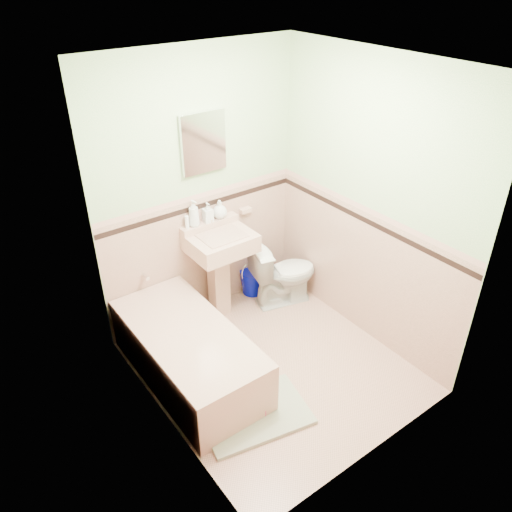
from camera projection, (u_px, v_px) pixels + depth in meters
floor at (273, 366)px, 4.39m from camera, size 2.20×2.20×0.00m
ceiling at (280, 64)px, 3.08m from camera, size 2.20×2.20×0.00m
wall_back at (199, 192)px, 4.49m from camera, size 2.50×0.00×2.50m
wall_front at (392, 316)px, 2.98m from camera, size 2.50×0.00×2.50m
wall_left at (153, 287)px, 3.23m from camera, size 0.00×2.50×2.50m
wall_right at (369, 206)px, 4.24m from camera, size 0.00×2.50×2.50m
wainscot_back at (204, 255)px, 4.82m from camera, size 2.00×0.00×2.00m
wainscot_front at (376, 393)px, 3.33m from camera, size 2.00×0.00×2.00m
wainscot_left at (165, 362)px, 3.57m from camera, size 0.00×2.20×2.20m
wainscot_right at (360, 272)px, 4.57m from camera, size 0.00×2.20×2.20m
accent_back at (201, 206)px, 4.55m from camera, size 2.00×0.00×2.00m
accent_front at (386, 331)px, 3.06m from camera, size 2.00×0.00×2.00m
accent_left at (158, 303)px, 3.31m from camera, size 0.00×2.20×2.20m
accent_right at (366, 221)px, 4.30m from camera, size 0.00×2.20×2.20m
cap_back at (201, 196)px, 4.50m from camera, size 2.00×0.00×2.00m
cap_front at (389, 318)px, 3.01m from camera, size 2.00×0.00×2.00m
cap_left at (156, 290)px, 3.25m from camera, size 0.00×2.20×2.20m
cap_right at (367, 210)px, 4.25m from camera, size 0.00×2.20×2.20m
bathtub at (189, 355)px, 4.18m from camera, size 0.70×1.50×0.45m
tub_faucet at (145, 276)px, 4.46m from camera, size 0.04×0.12×0.04m
sink at (222, 277)px, 4.77m from camera, size 0.58×0.48×0.91m
sink_faucet at (212, 224)px, 4.60m from camera, size 0.02×0.02×0.10m
medicine_cabinet at (203, 143)px, 4.26m from camera, size 0.42×0.04×0.52m
soap_dish at (245, 210)px, 4.86m from camera, size 0.12×0.07×0.04m
soap_bottle_left at (194, 213)px, 4.48m from camera, size 0.11×0.11×0.25m
soap_bottle_mid at (208, 212)px, 4.57m from camera, size 0.09×0.09×0.18m
soap_bottle_right at (220, 209)px, 4.64m from camera, size 0.18×0.18×0.17m
tube at (187, 222)px, 4.48m from camera, size 0.05×0.05×0.12m
toilet at (284, 273)px, 5.04m from camera, size 0.72×0.52×0.66m
bucket at (253, 281)px, 5.27m from camera, size 0.35×0.35×0.27m
bath_mat at (254, 414)px, 3.92m from camera, size 0.91×0.70×0.03m
shoe at (267, 406)px, 3.93m from camera, size 0.15×0.11×0.06m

